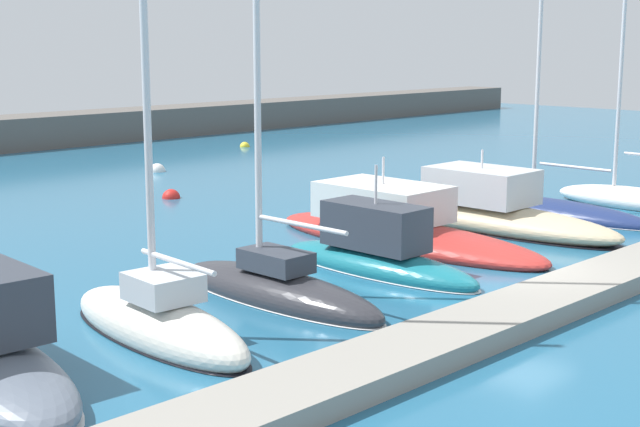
{
  "coord_description": "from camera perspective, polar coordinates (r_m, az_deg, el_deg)",
  "views": [
    {
      "loc": [
        -20.84,
        -12.91,
        6.4
      ],
      "look_at": [
        -3.15,
        4.42,
        1.74
      ],
      "focal_mm": 52.02,
      "sensor_mm": 36.0,
      "label": 1
    }
  ],
  "objects": [
    {
      "name": "motorboat_red_fifth",
      "position": [
        29.7,
        4.8,
        -0.91
      ],
      "size": [
        2.98,
        10.5,
        3.1
      ],
      "rotation": [
        0.0,
        0.0,
        1.57
      ],
      "color": "#B72D28",
      "rests_on": "ground_plane"
    },
    {
      "name": "sailboat_charcoal_third",
      "position": [
        23.15,
        -2.7,
        -4.4
      ],
      "size": [
        1.82,
        7.04,
        15.79
      ],
      "rotation": [
        0.0,
        0.0,
        1.57
      ],
      "color": "#2D2D33",
      "rests_on": "ground_plane"
    },
    {
      "name": "mooring_buoy_red",
      "position": [
        38.45,
        -9.14,
        0.94
      ],
      "size": [
        0.74,
        0.74,
        0.74
      ],
      "primitive_type": "sphere",
      "color": "red",
      "rests_on": "ground_plane"
    },
    {
      "name": "sailboat_ivory_second",
      "position": [
        20.55,
        -9.93,
        -6.49
      ],
      "size": [
        2.27,
        6.47,
        12.58
      ],
      "rotation": [
        0.0,
        0.0,
        1.5
      ],
      "color": "silver",
      "rests_on": "ground_plane"
    },
    {
      "name": "dock_pier",
      "position": [
        24.41,
        15.86,
        -4.39
      ],
      "size": [
        33.87,
        1.88,
        0.47
      ],
      "primitive_type": "cube",
      "color": "gray",
      "rests_on": "ground_plane"
    },
    {
      "name": "mooring_buoy_white",
      "position": [
        46.33,
        -9.98,
        2.56
      ],
      "size": [
        0.81,
        0.81,
        0.81
      ],
      "primitive_type": "sphere",
      "color": "white",
      "rests_on": "ground_plane"
    },
    {
      "name": "mooring_buoy_yellow",
      "position": [
        56.39,
        -4.65,
        4.11
      ],
      "size": [
        0.6,
        0.6,
        0.6
      ],
      "primitive_type": "sphere",
      "color": "yellow",
      "rests_on": "ground_plane"
    },
    {
      "name": "ground_plane",
      "position": [
        25.33,
        12.26,
        -4.22
      ],
      "size": [
        120.0,
        120.0,
        0.0
      ],
      "primitive_type": "plane",
      "color": "#236084"
    },
    {
      "name": "sailboat_navy_seventh",
      "position": [
        35.23,
        14.12,
        0.2
      ],
      "size": [
        2.19,
        7.95,
        13.43
      ],
      "rotation": [
        0.0,
        0.0,
        1.55
      ],
      "color": "navy",
      "rests_on": "ground_plane"
    },
    {
      "name": "motorboat_sand_sixth",
      "position": [
        32.5,
        10.08,
        0.15
      ],
      "size": [
        2.67,
        10.25,
        2.94
      ],
      "rotation": [
        0.0,
        0.0,
        1.57
      ],
      "color": "beige",
      "rests_on": "ground_plane"
    },
    {
      "name": "motorboat_teal_fourth",
      "position": [
        26.02,
        3.46,
        -2.51
      ],
      "size": [
        1.85,
        6.91,
        3.35
      ],
      "rotation": [
        0.0,
        0.0,
        1.57
      ],
      "color": "#19707F",
      "rests_on": "ground_plane"
    },
    {
      "name": "sailboat_white_eighth",
      "position": [
        37.84,
        18.76,
        1.04
      ],
      "size": [
        1.97,
        6.55,
        13.94
      ],
      "rotation": [
        0.0,
        0.0,
        1.54
      ],
      "color": "white",
      "rests_on": "ground_plane"
    }
  ]
}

